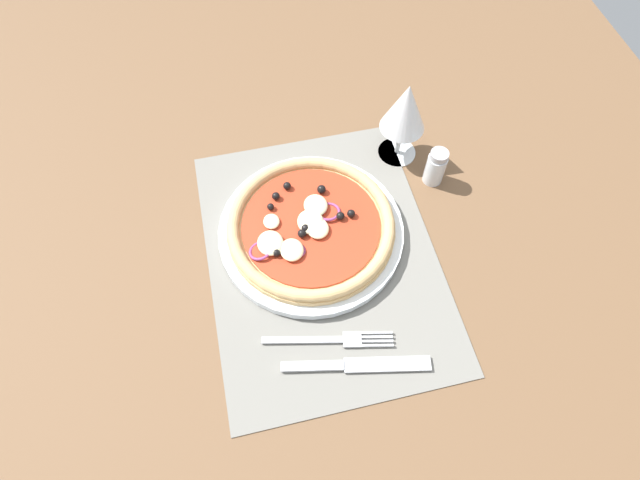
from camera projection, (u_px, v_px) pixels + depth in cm
name	position (u px, v px, depth cm)	size (l,w,h in cm)	color
ground_plane	(322.00, 260.00, 77.04)	(190.00, 140.00, 2.40)	brown
placemat	(322.00, 255.00, 75.83)	(45.52, 33.83, 0.40)	slate
plate	(311.00, 231.00, 76.89)	(28.20, 28.20, 1.41)	white
pizza	(310.00, 225.00, 75.30)	(25.40, 25.40, 2.66)	tan
fork	(335.00, 340.00, 68.77)	(5.31, 17.91, 0.44)	silver
knife	(358.00, 365.00, 66.97)	(5.56, 19.93, 0.62)	silver
wine_glass	(405.00, 109.00, 77.29)	(7.20, 7.20, 14.90)	silver
pepper_shaker	(436.00, 167.00, 80.42)	(3.20, 3.20, 6.70)	silver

